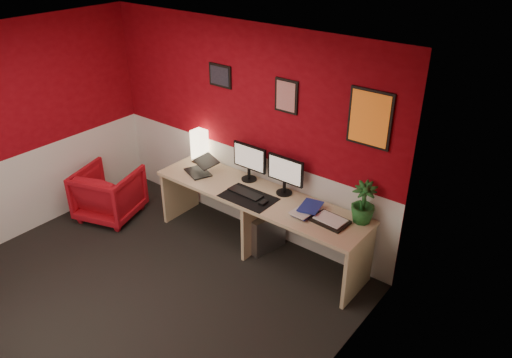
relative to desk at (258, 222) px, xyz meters
name	(u,v)px	position (x,y,z in m)	size (l,w,h in m)	color
ground	(138,295)	(-0.48, -1.41, -0.36)	(4.00, 3.50, 0.01)	black
ceiling	(103,52)	(-0.48, -1.41, 2.13)	(4.00, 3.50, 0.01)	white
wall_back	(244,131)	(-0.48, 0.34, 0.89)	(4.00, 0.01, 2.50)	maroon
wall_left	(10,136)	(-2.48, -1.41, 0.89)	(0.01, 3.50, 2.50)	maroon
wall_right	(308,278)	(1.52, -1.41, 0.89)	(0.01, 3.50, 2.50)	maroon
wainscot_back	(245,188)	(-0.48, 0.34, 0.14)	(4.00, 0.01, 1.00)	silver
wainscot_left	(25,194)	(-2.47, -1.41, 0.14)	(0.01, 3.50, 1.00)	silver
wainscot_right	(303,355)	(1.52, -1.41, 0.14)	(0.01, 3.50, 1.00)	silver
desk	(258,222)	(0.00, 0.00, 0.00)	(2.60, 0.65, 0.73)	tan
shoji_lamp	(200,147)	(-1.08, 0.21, 0.56)	(0.16, 0.16, 0.40)	#FFE5B2
laptop	(198,165)	(-0.89, -0.04, 0.47)	(0.33, 0.23, 0.22)	black
monitor_left	(249,157)	(-0.30, 0.21, 0.66)	(0.45, 0.06, 0.58)	black
monitor_right	(285,170)	(0.21, 0.20, 0.66)	(0.45, 0.06, 0.58)	black
desk_mat	(248,197)	(-0.05, -0.12, 0.37)	(0.60, 0.38, 0.01)	black
keyboard	(245,193)	(-0.12, -0.08, 0.38)	(0.42, 0.14, 0.02)	black
mouse	(263,203)	(0.17, -0.13, 0.39)	(0.06, 0.10, 0.03)	black
book_bottom	(298,209)	(0.52, 0.00, 0.38)	(0.20, 0.27, 0.03)	navy
book_middle	(297,208)	(0.52, -0.03, 0.40)	(0.20, 0.28, 0.02)	silver
book_top	(301,204)	(0.54, 0.03, 0.43)	(0.21, 0.28, 0.03)	navy
zen_tray	(330,221)	(0.91, 0.00, 0.38)	(0.35, 0.25, 0.03)	black
potted_plant	(363,203)	(1.15, 0.21, 0.58)	(0.24, 0.24, 0.44)	#19591E
pc_tower	(266,232)	(0.06, 0.07, -0.14)	(0.20, 0.45, 0.45)	#99999E
armchair	(109,193)	(-1.95, -0.60, -0.03)	(0.71, 0.73, 0.66)	#B1101A
art_left	(220,76)	(-0.81, 0.33, 1.49)	(0.32, 0.02, 0.26)	black
art_center	(286,96)	(0.11, 0.33, 1.44)	(0.28, 0.02, 0.36)	red
art_right	(370,118)	(1.06, 0.33, 1.42)	(0.44, 0.02, 0.56)	orange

